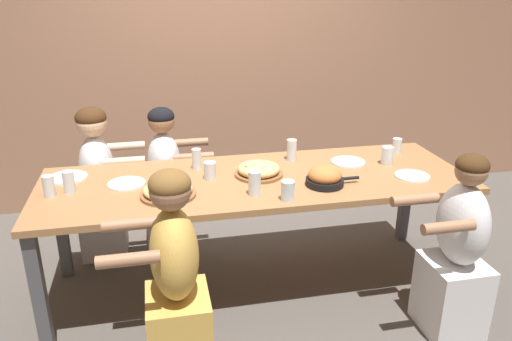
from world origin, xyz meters
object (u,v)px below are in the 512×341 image
drinking_glass_h (197,160)px  diner_near_right (457,255)px  pizza_board_second (259,170)px  drinking_glass_d (210,171)px  empty_plate_d (348,162)px  empty_plate_c (67,177)px  drinking_glass_a (387,156)px  empty_plate_b (412,176)px  diner_far_midleft (166,185)px  pizza_board_main (168,191)px  drinking_glass_c (69,183)px  diner_far_left (100,187)px  drinking_glass_i (292,151)px  drinking_glass_f (255,185)px  diner_near_midleft (176,284)px  skillet_bowl (325,177)px  empty_plate_a (127,184)px  drinking_glass_g (397,147)px  drinking_glass_b (49,188)px  drinking_glass_e (288,192)px

drinking_glass_h → diner_near_right: size_ratio=0.12×
pizza_board_second → drinking_glass_d: bearing=179.0°
empty_plate_d → empty_plate_c: bearing=177.0°
diner_near_right → drinking_glass_a: bearing=8.1°
empty_plate_b → diner_far_midleft: (-1.51, 0.86, -0.29)m
diner_near_right → empty_plate_c: bearing=67.3°
pizza_board_main → diner_near_right: size_ratio=0.29×
drinking_glass_c → diner_far_left: bearing=82.6°
drinking_glass_c → drinking_glass_i: bearing=10.8°
empty_plate_c → empty_plate_d: 1.83m
drinking_glass_f → diner_near_midleft: bearing=-139.6°
drinking_glass_h → drinking_glass_i: bearing=3.5°
drinking_glass_c → diner_far_left: (0.09, 0.67, -0.31)m
drinking_glass_d → skillet_bowl: bearing=-20.2°
pizza_board_main → empty_plate_d: pizza_board_main is taller
drinking_glass_f → diner_far_left: diner_far_left is taller
drinking_glass_h → pizza_board_second: bearing=-27.7°
empty_plate_a → empty_plate_c: bearing=153.8°
drinking_glass_c → drinking_glass_h: size_ratio=0.96×
drinking_glass_c → drinking_glass_g: size_ratio=1.25×
drinking_glass_g → drinking_glass_i: size_ratio=0.73×
pizza_board_second → skillet_bowl: skillet_bowl is taller
drinking_glass_i → pizza_board_second: bearing=-140.0°
drinking_glass_b → diner_far_left: size_ratio=0.11×
empty_plate_d → drinking_glass_f: drinking_glass_f is taller
diner_far_midleft → drinking_glass_c: bearing=-40.2°
drinking_glass_e → drinking_glass_d: bearing=133.5°
drinking_glass_d → diner_far_midleft: 0.76m
drinking_glass_a → drinking_glass_g: 0.27m
empty_plate_c → pizza_board_second: bearing=-9.4°
drinking_glass_f → diner_near_right: 1.21m
drinking_glass_a → empty_plate_d: bearing=162.1°
skillet_bowl → diner_near_midleft: bearing=-153.1°
drinking_glass_a → diner_far_left: diner_far_left is taller
empty_plate_a → drinking_glass_e: (0.90, -0.42, 0.04)m
empty_plate_d → drinking_glass_g: drinking_glass_g is taller
drinking_glass_b → drinking_glass_d: 0.93m
empty_plate_c → drinking_glass_a: 2.07m
drinking_glass_b → diner_far_left: diner_far_left is taller
drinking_glass_a → diner_far_left: (-1.93, 0.61, -0.32)m
pizza_board_main → drinking_glass_h: size_ratio=2.33×
empty_plate_a → drinking_glass_i: drinking_glass_i is taller
empty_plate_a → empty_plate_d: (1.46, 0.08, -0.00)m
drinking_glass_g → drinking_glass_h: bearing=-178.8°
drinking_glass_b → diner_far_left: bearing=74.9°
pizza_board_second → diner_near_right: (0.99, -0.71, -0.32)m
diner_near_right → diner_far_left: (-2.04, 1.35, 0.03)m
empty_plate_c → empty_plate_d: same height
pizza_board_main → drinking_glass_g: (1.64, 0.43, 0.02)m
diner_far_left → drinking_glass_f: bearing=46.1°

